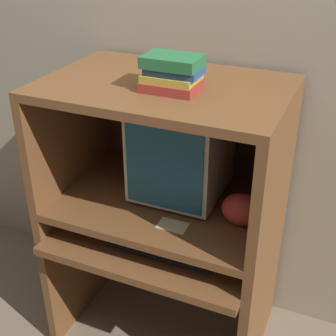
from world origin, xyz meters
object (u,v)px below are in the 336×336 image
object	(u,v)px
mouse	(228,263)
crt_monitor	(182,149)
snack_bag	(242,210)
book_stack	(172,73)
keyboard	(163,247)

from	to	relation	value
mouse	crt_monitor	bearing A→B (deg)	141.08
mouse	snack_bag	distance (m)	0.22
crt_monitor	mouse	bearing A→B (deg)	-38.92
crt_monitor	book_stack	bearing A→B (deg)	-84.59
book_stack	keyboard	bearing A→B (deg)	-86.96
keyboard	snack_bag	xyz separation A→B (m)	(0.30, 0.13, 0.19)
crt_monitor	snack_bag	xyz separation A→B (m)	(0.32, -0.13, -0.15)
keyboard	mouse	distance (m)	0.29
snack_bag	book_stack	xyz separation A→B (m)	(-0.30, -0.02, 0.54)
snack_bag	mouse	bearing A→B (deg)	-94.37
keyboard	book_stack	xyz separation A→B (m)	(-0.01, 0.11, 0.73)
mouse	keyboard	bearing A→B (deg)	-177.62
keyboard	snack_bag	bearing A→B (deg)	23.27
crt_monitor	keyboard	distance (m)	0.43
crt_monitor	keyboard	bearing A→B (deg)	-85.60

